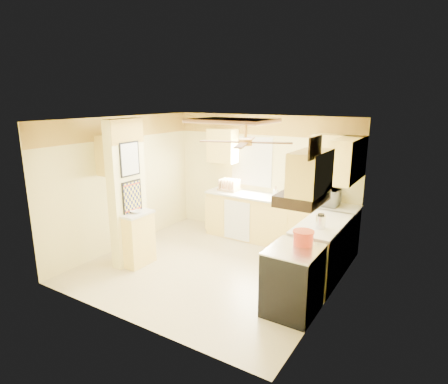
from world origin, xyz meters
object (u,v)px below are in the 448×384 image
Objects in this scene: microwave at (324,197)px; dutch_oven at (303,238)px; stove at (293,280)px; bowl at (136,212)px; kettle at (321,222)px.

microwave is 1.98m from dutch_oven.
bowl reaches higher than stove.
microwave is 1.90× the size of dutch_oven.
kettle is at bearing 16.98° from bowl.
dutch_oven is at bearing 102.86° from microwave.
kettle is (0.02, 0.67, 0.03)m from dutch_oven.
microwave is 3.33m from bowl.
dutch_oven is at bearing -91.72° from kettle.
kettle is (0.06, 0.87, 0.59)m from stove.
bowl is 0.81× the size of kettle.
bowl is at bearing -179.72° from stove.
stove is at bearing 100.82° from microwave.
stove is 2.86m from bowl.
kettle is at bearing 108.58° from microwave.
bowl is at bearing -163.02° from kettle.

